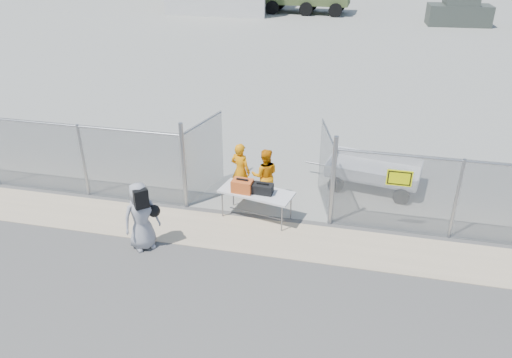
% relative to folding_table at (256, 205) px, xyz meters
% --- Properties ---
extents(ground, '(160.00, 160.00, 0.00)m').
position_rel_folding_table_xyz_m(ground, '(-0.05, -1.84, -0.41)').
color(ground, '#3E3E3E').
extents(tarmac_inside, '(160.00, 80.00, 0.01)m').
position_rel_folding_table_xyz_m(tarmac_inside, '(-0.05, 40.16, -0.40)').
color(tarmac_inside, gray).
rests_on(tarmac_inside, ground).
extents(dirt_strip, '(44.00, 1.60, 0.01)m').
position_rel_folding_table_xyz_m(dirt_strip, '(-0.05, -0.84, -0.40)').
color(dirt_strip, '#C6AF8A').
rests_on(dirt_strip, ground).
extents(chain_link_fence, '(40.00, 0.20, 2.20)m').
position_rel_folding_table_xyz_m(chain_link_fence, '(-0.05, 0.16, 0.69)').
color(chain_link_fence, gray).
rests_on(chain_link_fence, ground).
extents(folding_table, '(2.06, 1.19, 0.82)m').
position_rel_folding_table_xyz_m(folding_table, '(0.00, 0.00, 0.00)').
color(folding_table, silver).
rests_on(folding_table, ground).
extents(orange_bag, '(0.56, 0.40, 0.33)m').
position_rel_folding_table_xyz_m(orange_bag, '(-0.36, -0.09, 0.58)').
color(orange_bag, orange).
rests_on(orange_bag, folding_table).
extents(black_duffel, '(0.55, 0.34, 0.26)m').
position_rel_folding_table_xyz_m(black_duffel, '(0.18, -0.05, 0.54)').
color(black_duffel, black).
rests_on(black_duffel, folding_table).
extents(security_worker_left, '(0.71, 0.58, 1.68)m').
position_rel_folding_table_xyz_m(security_worker_left, '(-0.69, 1.03, 0.43)').
color(security_worker_left, orange).
rests_on(security_worker_left, ground).
extents(security_worker_right, '(0.89, 0.76, 1.58)m').
position_rel_folding_table_xyz_m(security_worker_right, '(0.02, 0.99, 0.38)').
color(security_worker_right, orange).
rests_on(security_worker_right, ground).
extents(visitor, '(1.01, 0.99, 1.75)m').
position_rel_folding_table_xyz_m(visitor, '(-2.40, -1.89, 0.47)').
color(visitor, gray).
rests_on(visitor, ground).
extents(utility_trailer, '(3.72, 2.35, 0.84)m').
position_rel_folding_table_xyz_m(utility_trailer, '(3.01, 2.53, 0.01)').
color(utility_trailer, silver).
rests_on(utility_trailer, ground).
extents(parked_vehicle_near, '(4.61, 2.35, 2.02)m').
position_rel_folding_table_xyz_m(parked_vehicle_near, '(8.76, 29.56, 0.60)').
color(parked_vehicle_near, '#3B423B').
rests_on(parked_vehicle_near, ground).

